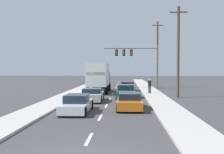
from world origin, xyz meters
The scene contains 14 objects.
ground_plane centered at (0.00, 25.00, 0.00)m, with size 140.00×140.00×0.00m, color #3D3D3F.
sidewalk_right centered at (4.70, 20.00, 0.07)m, with size 2.30×80.00×0.14m, color #B2AFA8.
sidewalk_left centered at (-4.70, 20.00, 0.07)m, with size 2.30×80.00×0.14m, color #B2AFA8.
lane_markings centered at (0.00, 22.34, 0.00)m, with size 0.14×62.00×0.01m.
box_truck centered at (-1.75, 24.12, 2.05)m, with size 2.50×8.07×3.65m.
car_silver centered at (-1.49, 15.29, 0.57)m, with size 2.01×4.17×1.21m.
car_white centered at (-1.81, 9.26, 0.55)m, with size 1.86×4.65×1.23m.
car_yellow centered at (1.83, 26.49, 0.56)m, with size 1.98×4.05×1.24m.
car_green centered at (1.61, 18.53, 0.61)m, with size 2.01×4.65×1.35m.
car_orange centered at (1.85, 10.92, 0.56)m, with size 1.92×4.40×1.21m.
traffic_signal_mast centered at (2.59, 31.09, 4.97)m, with size 8.13×0.69×6.51m.
utility_pole_mid centered at (7.00, 18.99, 4.85)m, with size 1.80×0.28×9.42m.
utility_pole_far centered at (6.61, 33.89, 5.37)m, with size 1.80×0.28×10.46m.
pedestrian_near_corner centered at (4.34, 22.08, 0.96)m, with size 0.38×0.38×1.66m.
Camera 1 is at (1.59, -8.97, 3.06)m, focal length 42.73 mm.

